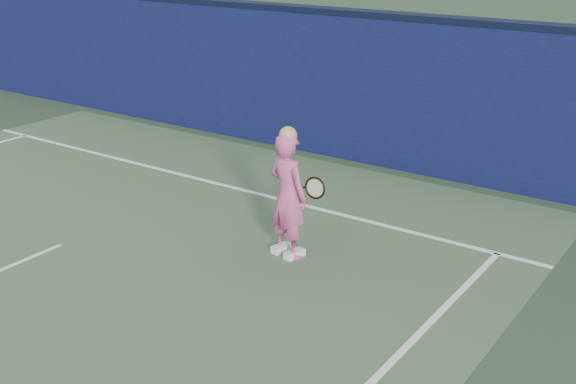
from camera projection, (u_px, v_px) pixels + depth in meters
The scene contains 4 objects.
backstop_wall at pixel (296, 81), 13.24m from camera, with size 24.00×0.40×2.50m, color #0C0D38.
wall_cap at pixel (296, 8), 12.79m from camera, with size 24.00×0.42×0.10m, color black.
player at pixel (288, 195), 8.90m from camera, with size 0.66×0.51×1.69m.
racket at pixel (314, 188), 9.18m from camera, with size 0.54×0.16×0.30m.
Camera 1 is at (7.35, -4.37, 3.96)m, focal length 45.00 mm.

